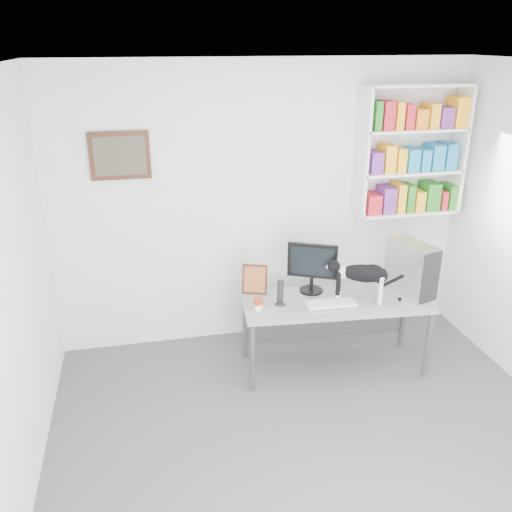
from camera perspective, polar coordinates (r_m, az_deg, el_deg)
name	(u,v)px	position (r m, az deg, el deg)	size (l,w,h in m)	color
room	(338,297)	(3.42, 8.58, -4.25)	(4.01, 4.01, 2.70)	#4D4D52
bookshelf	(412,151)	(5.44, 16.06, 10.58)	(1.03, 0.28, 1.24)	white
wall_art	(120,156)	(4.92, -14.14, 10.22)	(0.52, 0.04, 0.42)	#402314
desk	(334,334)	(5.04, 8.17, -8.08)	(1.66, 0.64, 0.69)	gray
monitor	(312,267)	(4.90, 5.93, -1.21)	(0.45, 0.21, 0.48)	black
keyboard	(331,304)	(4.76, 7.88, -4.98)	(0.43, 0.17, 0.03)	silver
pc_tower	(411,268)	(5.06, 16.02, -1.22)	(0.21, 0.48, 0.48)	#A9A8AD
speaker	(280,292)	(4.69, 2.58, -3.84)	(0.10, 0.10, 0.23)	black
leaning_print	(255,279)	(4.89, -0.14, -2.41)	(0.23, 0.09, 0.28)	#402314
soup_can	(258,304)	(4.62, 0.25, -5.12)	(0.07, 0.07, 0.11)	#B62E0F
cat	(361,283)	(4.80, 11.03, -2.76)	(0.59, 0.16, 0.37)	black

